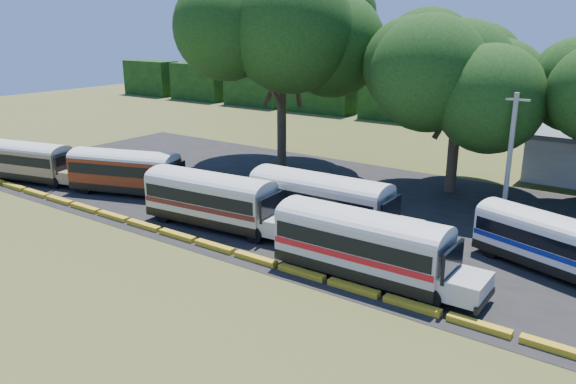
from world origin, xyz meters
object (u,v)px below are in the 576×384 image
Objects in this scene: bus_red at (127,169)px; bus_white_red at (365,242)px; bus_beige at (27,159)px; bus_cream_west at (213,197)px; tree_west at (281,29)px.

bus_white_red is (21.40, -2.79, 0.08)m from bus_red.
bus_red is at bearing 0.59° from bus_beige.
bus_white_red is at bearing -11.48° from bus_cream_west.
tree_west reaches higher than bus_cream_west.
bus_beige is 9.75m from bus_red.
bus_beige is at bearing 177.34° from bus_cream_west.
bus_beige is at bearing -132.22° from tree_west.
bus_white_red reaches higher than bus_red.
tree_west reaches higher than bus_white_red.
bus_white_red is 0.64× the size of tree_west.
tree_west is (4.65, 13.18, 9.96)m from bus_red.
tree_west reaches higher than bus_beige.
bus_beige is 30.86m from bus_white_red.
bus_red is (9.46, 2.36, 0.06)m from bus_beige.
bus_beige is 0.97× the size of bus_red.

